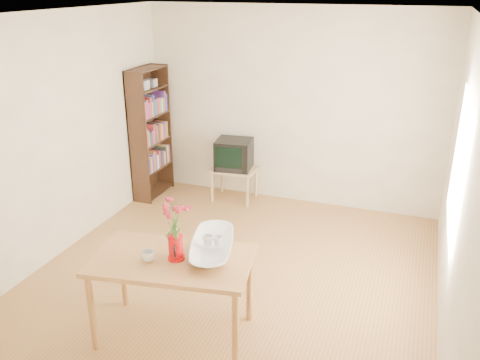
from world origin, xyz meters
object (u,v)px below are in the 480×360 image
at_px(table, 172,268).
at_px(mug, 148,256).
at_px(television, 234,154).
at_px(pitcher, 176,249).
at_px(bowl, 212,224).

distance_m(table, mug, 0.23).
bearing_deg(television, pitcher, -85.47).
xyz_separation_m(bowl, television, (-0.82, 2.68, -0.33)).
xyz_separation_m(mug, bowl, (0.42, 0.34, 0.20)).
relative_size(table, bowl, 2.70).
xyz_separation_m(pitcher, television, (-0.60, 2.91, -0.18)).
xyz_separation_m(pitcher, bowl, (0.22, 0.23, 0.15)).
height_order(mug, bowl, bowl).
distance_m(pitcher, mug, 0.23).
bearing_deg(television, bowl, -80.14).
height_order(pitcher, mug, pitcher).
height_order(pitcher, television, pitcher).
xyz_separation_m(table, bowl, (0.26, 0.24, 0.34)).
bearing_deg(bowl, television, 106.94).
bearing_deg(table, bowl, 33.50).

